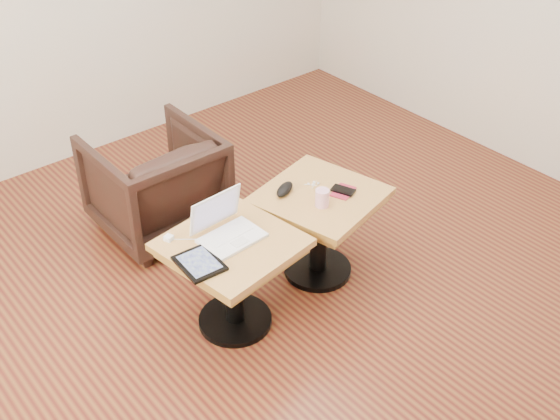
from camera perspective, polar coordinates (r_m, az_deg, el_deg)
room_shell at (r=3.19m, az=1.30°, el=10.77°), size 4.52×4.52×2.71m
side_table_left at (r=3.56m, az=-3.89°, el=-4.31°), size 0.68×0.68×0.55m
side_table_right at (r=3.89m, az=3.24°, el=-0.34°), size 0.72×0.72×0.55m
laptop at (r=3.49m, az=-4.37°, el=-1.53°), size 0.32×0.27×0.22m
tablet at (r=3.34m, az=-6.57°, el=-4.32°), size 0.20×0.25×0.02m
charging_adapter at (r=3.51m, az=-9.04°, el=-2.26°), size 0.05×0.05×0.02m
glasses_case at (r=3.81m, az=0.38°, el=1.71°), size 0.17×0.13×0.05m
striped_cup at (r=3.70m, az=3.45°, el=0.99°), size 0.08×0.08×0.10m
earbuds_tangle at (r=3.89m, az=2.72°, el=2.16°), size 0.07×0.05×0.01m
phone_on_sleeve at (r=3.84m, az=5.15°, el=1.56°), size 0.17×0.14×0.02m
armchair at (r=4.37m, az=-10.10°, el=2.17°), size 0.71×0.73×0.66m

